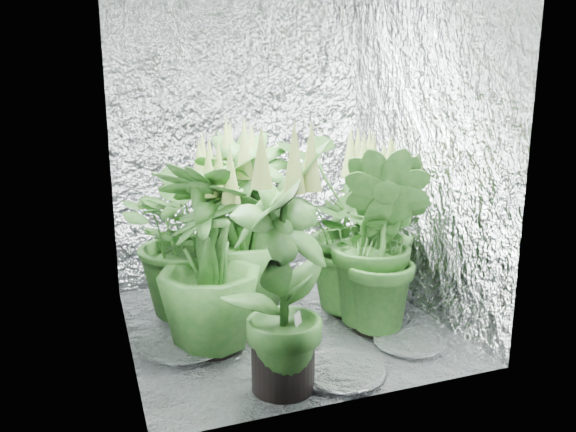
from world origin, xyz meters
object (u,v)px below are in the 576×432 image
at_px(plant_a, 193,234).
at_px(circulation_fan, 355,266).
at_px(plant_f, 283,272).
at_px(plant_b, 244,218).
at_px(plant_e, 358,228).
at_px(plant_c, 375,229).
at_px(plant_d, 209,260).
at_px(plant_g, 379,241).
at_px(plant_h, 243,229).

distance_m(plant_a, circulation_fan, 1.06).
bearing_deg(plant_f, plant_b, 82.46).
relative_size(plant_e, plant_f, 0.99).
relative_size(plant_b, plant_f, 0.95).
xyz_separation_m(plant_c, circulation_fan, (-0.05, 0.15, -0.27)).
height_order(plant_c, plant_d, plant_d).
height_order(plant_c, plant_g, plant_g).
bearing_deg(plant_e, plant_g, -91.56).
relative_size(plant_g, circulation_fan, 2.75).
bearing_deg(plant_h, plant_g, -37.50).
relative_size(plant_c, plant_f, 0.85).
height_order(plant_g, circulation_fan, plant_g).
relative_size(plant_h, circulation_fan, 2.86).
bearing_deg(plant_g, plant_d, 174.41).
bearing_deg(plant_d, circulation_fan, 25.31).
relative_size(plant_d, circulation_fan, 2.65).
height_order(plant_h, circulation_fan, plant_h).
bearing_deg(plant_e, plant_b, 139.33).
xyz_separation_m(plant_e, plant_g, (-0.01, -0.25, -0.01)).
height_order(plant_b, circulation_fan, plant_b).
bearing_deg(circulation_fan, plant_e, -114.99).
relative_size(plant_g, plant_h, 0.96).
distance_m(plant_c, circulation_fan, 0.31).
distance_m(plant_b, plant_d, 0.70).
bearing_deg(plant_f, plant_h, 85.51).
bearing_deg(plant_f, plant_d, 113.16).
xyz_separation_m(plant_d, plant_f, (0.20, -0.47, 0.07)).
bearing_deg(plant_f, circulation_fan, 49.40).
xyz_separation_m(plant_a, plant_f, (0.20, -0.90, 0.05)).
height_order(plant_c, circulation_fan, plant_c).
height_order(plant_f, plant_h, plant_f).
height_order(plant_a, plant_b, plant_b).
bearing_deg(plant_h, plant_c, -3.00).
distance_m(plant_d, plant_g, 0.86).
bearing_deg(plant_c, circulation_fan, 108.44).
xyz_separation_m(plant_h, circulation_fan, (0.75, 0.11, -0.33)).
distance_m(plant_f, circulation_fan, 1.30).
relative_size(plant_b, plant_c, 1.11).
bearing_deg(circulation_fan, plant_f, -130.44).
bearing_deg(plant_b, plant_a, -152.50).
bearing_deg(plant_g, plant_a, 148.79).
xyz_separation_m(plant_a, plant_c, (1.06, -0.11, -0.04)).
xyz_separation_m(plant_c, plant_g, (-0.21, -0.41, 0.05)).
xyz_separation_m(plant_a, plant_b, (0.34, 0.18, 0.02)).
distance_m(plant_e, plant_g, 0.25).
bearing_deg(plant_a, plant_f, -77.64).
distance_m(plant_a, plant_e, 0.91).
relative_size(plant_f, plant_h, 1.03).
height_order(plant_e, circulation_fan, plant_e).
bearing_deg(plant_e, plant_c, 39.68).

